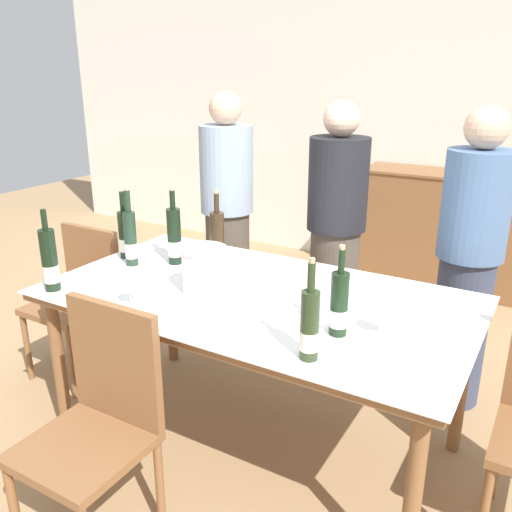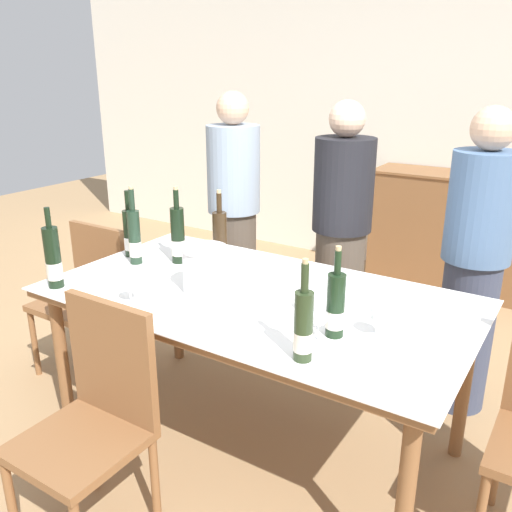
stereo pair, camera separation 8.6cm
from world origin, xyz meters
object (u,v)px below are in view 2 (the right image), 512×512
(wine_bottle_0, at_px, (135,237))
(wine_bottle_3, at_px, (303,327))
(person_host, at_px, (234,222))
(person_guest_right, at_px, (474,267))
(dining_table, at_px, (256,308))
(wine_bottle_1, at_px, (53,259))
(wine_bottle_4, at_px, (178,237))
(wine_glass_1, at_px, (319,318))
(chair_left_end, at_px, (87,289))
(wine_bottle_5, at_px, (335,306))
(wine_glass_0, at_px, (129,284))
(wine_glass_2, at_px, (380,315))
(wine_bottle_6, at_px, (220,243))
(wine_bottle_2, at_px, (130,234))
(person_guest_left, at_px, (340,244))
(ice_bucket, at_px, (205,268))
(chair_near_front, at_px, (95,410))
(sideboard_cabinet, at_px, (456,232))

(wine_bottle_0, height_order, wine_bottle_3, wine_bottle_0)
(person_host, relative_size, person_guest_right, 1.02)
(dining_table, bearing_deg, wine_bottle_1, -153.01)
(person_guest_right, bearing_deg, wine_bottle_4, -151.11)
(wine_bottle_4, relative_size, wine_glass_1, 3.02)
(chair_left_end, bearing_deg, wine_bottle_5, -8.55)
(wine_bottle_0, relative_size, wine_glass_0, 3.15)
(wine_bottle_5, bearing_deg, person_guest_right, 74.50)
(dining_table, height_order, wine_bottle_3, wine_bottle_3)
(wine_glass_2, bearing_deg, wine_bottle_3, -118.23)
(wine_bottle_6, distance_m, person_guest_right, 1.28)
(wine_bottle_2, relative_size, wine_glass_0, 2.77)
(chair_left_end, height_order, person_host, person_host)
(wine_glass_0, bearing_deg, wine_bottle_6, 80.86)
(wine_glass_1, distance_m, person_guest_left, 1.16)
(wine_glass_1, bearing_deg, wine_bottle_3, -84.04)
(dining_table, xyz_separation_m, ice_bucket, (-0.21, -0.09, 0.18))
(dining_table, distance_m, wine_bottle_2, 0.87)
(wine_bottle_1, relative_size, wine_glass_2, 2.79)
(wine_bottle_4, xyz_separation_m, wine_bottle_5, (1.02, -0.31, -0.02))
(dining_table, distance_m, person_guest_left, 0.85)
(wine_bottle_4, relative_size, person_host, 0.25)
(wine_glass_0, relative_size, person_guest_right, 0.08)
(wine_glass_1, bearing_deg, dining_table, 150.22)
(wine_bottle_1, relative_size, chair_near_front, 0.40)
(wine_bottle_1, xyz_separation_m, wine_bottle_4, (0.26, 0.56, 0.00))
(dining_table, xyz_separation_m, chair_near_front, (-0.24, -0.74, -0.19))
(sideboard_cabinet, distance_m, person_guest_left, 1.75)
(wine_glass_2, xyz_separation_m, person_guest_right, (0.14, 0.96, -0.08))
(wine_glass_2, distance_m, person_guest_right, 0.97)
(wine_bottle_0, bearing_deg, wine_glass_1, -12.38)
(person_guest_right, bearing_deg, chair_left_end, -158.48)
(wine_bottle_5, height_order, chair_near_front, wine_bottle_5)
(person_guest_left, distance_m, person_guest_right, 0.72)
(chair_left_end, bearing_deg, dining_table, -3.80)
(ice_bucket, xyz_separation_m, person_host, (-0.50, 0.95, -0.09))
(person_guest_left, bearing_deg, ice_bucket, -104.56)
(sideboard_cabinet, distance_m, chair_near_front, 3.34)
(wine_glass_2, xyz_separation_m, person_guest_left, (-0.57, 0.94, -0.08))
(wine_bottle_0, distance_m, wine_glass_0, 0.51)
(sideboard_cabinet, height_order, person_guest_right, person_guest_right)
(person_host, distance_m, person_guest_left, 0.75)
(wine_bottle_5, distance_m, chair_left_end, 1.76)
(wine_bottle_2, relative_size, chair_left_end, 0.41)
(wine_bottle_2, distance_m, chair_near_front, 1.10)
(chair_left_end, xyz_separation_m, person_host, (0.52, 0.78, 0.30))
(ice_bucket, distance_m, wine_glass_1, 0.66)
(wine_bottle_5, height_order, wine_bottle_6, wine_bottle_6)
(person_guest_right, bearing_deg, wine_bottle_2, -153.98)
(ice_bucket, height_order, wine_bottle_4, wine_bottle_4)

